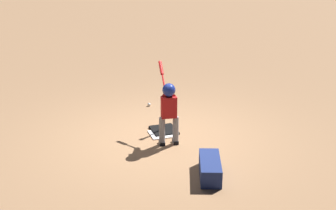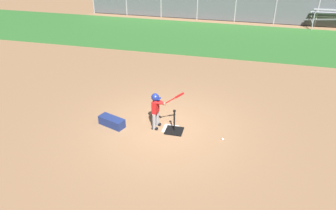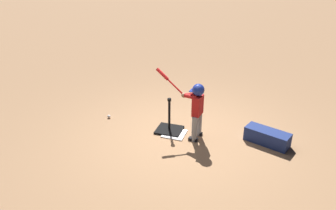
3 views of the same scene
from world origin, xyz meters
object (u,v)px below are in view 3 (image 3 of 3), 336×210
Objects in this scene: baseball at (109,116)px; batting_tee at (169,127)px; batter_child at (196,104)px; equipment_bag at (267,137)px.

batting_tee is at bearing 175.26° from baseball.
batter_child is 1.52m from equipment_bag.
batting_tee is 0.87m from batter_child.
baseball is 3.40m from equipment_bag.
batter_child is at bearing 29.41° from equipment_bag.
batting_tee is 1.46m from baseball.
equipment_bag is (-1.94, -0.14, 0.06)m from batting_tee.
batter_child reaches higher than baseball.
batter_child is 1.60× the size of equipment_bag.
batting_tee is 0.54× the size of batter_child.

